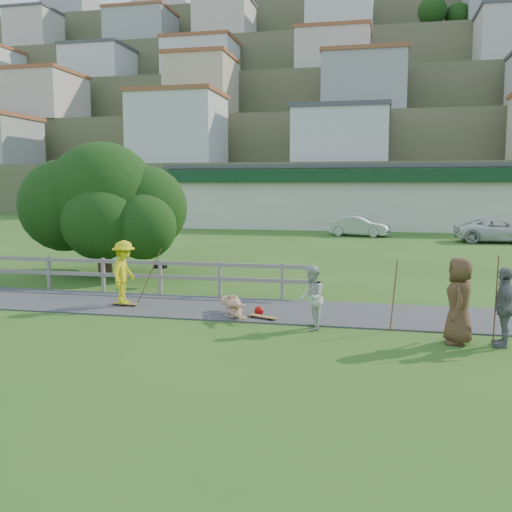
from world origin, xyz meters
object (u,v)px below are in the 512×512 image
object	(u,v)px
skater_rider	(124,276)
skater_fallen	(234,306)
spectator_c	(459,301)
tree	(103,218)
car_silver	(359,226)
spectator_b	(504,307)
spectator_a	(312,298)
bbq	(160,274)
car_white	(500,231)

from	to	relation	value
skater_rider	skater_fallen	distance (m)	3.53
spectator_c	tree	xyz separation A→B (m)	(-12.31, 7.52, 1.25)
car_silver	spectator_b	bearing A→B (deg)	-157.96
skater_fallen	spectator_c	size ratio (longest dim) A/B	0.89
spectator_a	spectator_c	bearing A→B (deg)	74.47
tree	spectator_c	bearing A→B (deg)	-31.44
tree	bbq	xyz separation A→B (m)	(3.20, -2.19, -1.79)
spectator_b	bbq	xyz separation A→B (m)	(-10.03, 5.34, -0.45)
spectator_b	car_silver	xyz separation A→B (m)	(-4.07, 26.83, -0.19)
skater_rider	bbq	size ratio (longest dim) A/B	2.15
spectator_a	tree	xyz separation A→B (m)	(-9.00, 6.99, 1.43)
car_silver	bbq	xyz separation A→B (m)	(-5.96, -21.49, -0.26)
car_white	skater_rider	bearing A→B (deg)	143.22
skater_fallen	spectator_b	size ratio (longest dim) A/B	0.98
car_silver	car_white	bearing A→B (deg)	-94.16
skater_fallen	car_white	bearing A→B (deg)	35.73
skater_rider	car_white	size ratio (longest dim) A/B	0.35
bbq	spectator_b	bearing A→B (deg)	-20.90
spectator_a	car_silver	bearing A→B (deg)	173.28
spectator_a	bbq	xyz separation A→B (m)	(-5.79, 4.80, -0.36)
spectator_b	car_silver	distance (m)	27.14
spectator_a	spectator_c	world-z (taller)	spectator_c
spectator_c	car_white	world-z (taller)	spectator_c
spectator_c	car_white	xyz separation A→B (m)	(5.41, 24.11, -0.23)
skater_rider	spectator_c	world-z (taller)	spectator_c
skater_fallen	car_silver	world-z (taller)	car_silver
skater_rider	skater_fallen	size ratio (longest dim) A/B	1.07
car_white	bbq	size ratio (longest dim) A/B	6.19
spectator_a	car_silver	xyz separation A→B (m)	(0.16, 26.29, -0.10)
spectator_c	car_silver	xyz separation A→B (m)	(-3.15, 26.82, -0.28)
spectator_a	spectator_c	size ratio (longest dim) A/B	0.81
skater_rider	car_white	distance (m)	26.32
spectator_a	car_white	xyz separation A→B (m)	(8.72, 23.58, -0.05)
tree	skater_fallen	bearing A→B (deg)	-41.95
skater_fallen	spectator_c	bearing A→B (deg)	-42.78
skater_rider	spectator_a	world-z (taller)	skater_rider
spectator_b	car_white	distance (m)	24.53
car_silver	tree	xyz separation A→B (m)	(-9.16, -19.30, 1.53)
skater_rider	car_white	world-z (taller)	skater_rider
skater_fallen	spectator_c	distance (m)	5.66
spectator_a	tree	distance (m)	11.48
skater_rider	spectator_c	distance (m)	9.10
skater_rider	spectator_a	xyz separation A→B (m)	(5.56, -1.47, -0.13)
skater_rider	tree	size ratio (longest dim) A/B	0.27
skater_rider	bbq	bearing A→B (deg)	1.00
spectator_a	tree	size ratio (longest dim) A/B	0.23
car_silver	bbq	bearing A→B (deg)	177.92
skater_fallen	bbq	bearing A→B (deg)	103.86
spectator_b	car_white	world-z (taller)	spectator_b
spectator_c	car_silver	size ratio (longest dim) A/B	0.46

